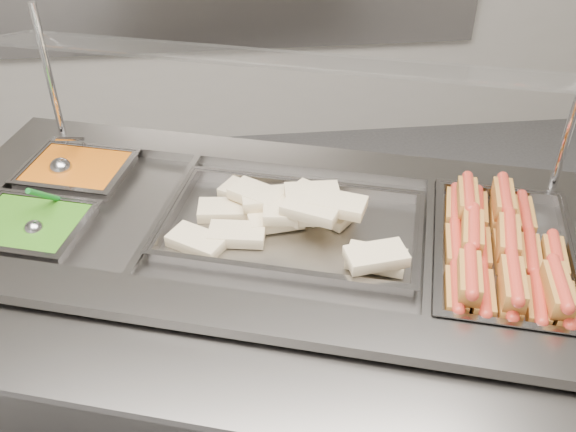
{
  "coord_description": "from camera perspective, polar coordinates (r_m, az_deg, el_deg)",
  "views": [
    {
      "loc": [
        0.04,
        -1.07,
        2.03
      ],
      "look_at": [
        0.2,
        0.36,
        0.95
      ],
      "focal_mm": 40.0,
      "sensor_mm": 36.0,
      "label": 1
    }
  ],
  "objects": [
    {
      "name": "pan_wraps",
      "position": [
        1.83,
        0.32,
        -1.31
      ],
      "size": [
        0.79,
        0.61,
        0.07
      ],
      "color": "gray",
      "rests_on": "steam_counter"
    },
    {
      "name": "pan_peas",
      "position": [
        1.97,
        -21.86,
        -1.59
      ],
      "size": [
        0.37,
        0.33,
        0.1
      ],
      "color": "gray",
      "rests_on": "steam_counter"
    },
    {
      "name": "pan_hotdogs",
      "position": [
        1.84,
        18.51,
        -3.84
      ],
      "size": [
        0.51,
        0.65,
        0.1
      ],
      "color": "gray",
      "rests_on": "steam_counter"
    },
    {
      "name": "tray_rail",
      "position": [
        1.49,
        -6.16,
        -14.14
      ],
      "size": [
        1.85,
        0.9,
        0.05
      ],
      "color": "slate",
      "rests_on": "steam_counter"
    },
    {
      "name": "ladle",
      "position": [
        2.16,
        -19.49,
        4.16
      ],
      "size": [
        0.09,
        0.2,
        0.15
      ],
      "color": "#ACADB1",
      "rests_on": "pan_beans"
    },
    {
      "name": "steam_counter",
      "position": [
        2.13,
        -1.38,
        -10.41
      ],
      "size": [
        2.11,
        1.4,
        0.93
      ],
      "color": "gray",
      "rests_on": "ground"
    },
    {
      "name": "sneeze_guard",
      "position": [
        1.82,
        -0.2,
        13.41
      ],
      "size": [
        1.72,
        0.8,
        0.46
      ],
      "color": "silver",
      "rests_on": "steam_counter"
    },
    {
      "name": "pan_beans",
      "position": [
        2.18,
        -18.1,
        3.19
      ],
      "size": [
        0.37,
        0.33,
        0.1
      ],
      "color": "gray",
      "rests_on": "steam_counter"
    },
    {
      "name": "tortilla_wraps",
      "position": [
        1.82,
        0.12,
        0.17
      ],
      "size": [
        0.65,
        0.51,
        0.1
      ],
      "color": "beige",
      "rests_on": "pan_wraps"
    },
    {
      "name": "serving_spoon",
      "position": [
        1.92,
        -21.49,
        -0.61
      ],
      "size": [
        0.08,
        0.17,
        0.15
      ],
      "color": "#ACADB1",
      "rests_on": "pan_peas"
    },
    {
      "name": "hotdogs_in_buns",
      "position": [
        1.8,
        18.35,
        -2.94
      ],
      "size": [
        0.4,
        0.59,
        0.12
      ],
      "color": "#9D6420",
      "rests_on": "pan_hotdogs"
    }
  ]
}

